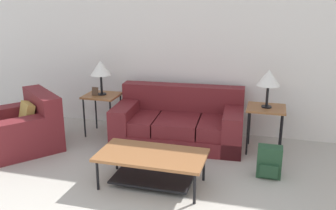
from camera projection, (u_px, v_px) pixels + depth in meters
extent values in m
cube|color=white|center=(194.00, 52.00, 5.92)|extent=(8.93, 0.06, 2.60)
cube|color=maroon|center=(178.00, 136.00, 5.68)|extent=(1.96, 1.11, 0.22)
cube|color=maroon|center=(138.00, 121.00, 5.73)|extent=(0.67, 0.92, 0.20)
cube|color=maroon|center=(178.00, 123.00, 5.60)|extent=(0.67, 0.92, 0.20)
cube|color=maroon|center=(221.00, 126.00, 5.48)|extent=(0.67, 0.92, 0.20)
cube|color=maroon|center=(183.00, 97.00, 5.87)|extent=(1.91, 0.39, 0.40)
cube|color=maroon|center=(127.00, 121.00, 5.79)|extent=(0.35, 1.00, 0.58)
cube|color=maroon|center=(233.00, 129.00, 5.47)|extent=(0.35, 1.00, 0.58)
cube|color=maroon|center=(20.00, 135.00, 5.46)|extent=(1.40, 1.40, 0.40)
cube|color=maroon|center=(42.00, 105.00, 5.54)|extent=(0.95, 0.83, 0.40)
cube|color=maroon|center=(13.00, 123.00, 5.72)|extent=(0.82, 0.93, 0.56)
cube|color=maroon|center=(27.00, 138.00, 5.14)|extent=(0.82, 0.93, 0.56)
cube|color=tan|center=(27.00, 114.00, 5.44)|extent=(0.38, 0.36, 0.36)
cube|color=#935B33|center=(152.00, 155.00, 4.36)|extent=(1.26, 0.67, 0.04)
cylinder|color=black|center=(98.00, 175.00, 4.31)|extent=(0.03, 0.03, 0.37)
cylinder|color=black|center=(195.00, 189.00, 4.01)|extent=(0.03, 0.03, 0.37)
cylinder|color=black|center=(116.00, 156.00, 4.81)|extent=(0.03, 0.03, 0.37)
cylinder|color=black|center=(204.00, 167.00, 4.52)|extent=(0.03, 0.03, 0.37)
cube|color=black|center=(152.00, 179.00, 4.44)|extent=(0.95, 0.47, 0.02)
cube|color=#935B33|center=(102.00, 95.00, 5.89)|extent=(0.53, 0.49, 0.03)
cylinder|color=black|center=(84.00, 118.00, 5.85)|extent=(0.03, 0.03, 0.63)
cylinder|color=black|center=(111.00, 121.00, 5.74)|extent=(0.03, 0.03, 0.63)
cylinder|color=black|center=(96.00, 110.00, 6.23)|extent=(0.03, 0.03, 0.63)
cylinder|color=black|center=(121.00, 113.00, 6.11)|extent=(0.03, 0.03, 0.63)
cube|color=#935B33|center=(266.00, 108.00, 5.24)|extent=(0.53, 0.49, 0.03)
cylinder|color=black|center=(247.00, 134.00, 5.21)|extent=(0.03, 0.03, 0.63)
cylinder|color=black|center=(281.00, 137.00, 5.09)|extent=(0.03, 0.03, 0.63)
cylinder|color=black|center=(249.00, 124.00, 5.58)|extent=(0.03, 0.03, 0.63)
cylinder|color=black|center=(281.00, 127.00, 5.47)|extent=(0.03, 0.03, 0.63)
cylinder|color=black|center=(102.00, 94.00, 5.88)|extent=(0.14, 0.14, 0.02)
cylinder|color=black|center=(101.00, 84.00, 5.84)|extent=(0.04, 0.04, 0.30)
cone|color=white|center=(101.00, 68.00, 5.76)|extent=(0.32, 0.32, 0.22)
cylinder|color=black|center=(266.00, 107.00, 5.23)|extent=(0.14, 0.14, 0.02)
cylinder|color=black|center=(267.00, 96.00, 5.19)|extent=(0.04, 0.04, 0.30)
cone|color=white|center=(269.00, 78.00, 5.11)|extent=(0.32, 0.32, 0.22)
cube|color=#23472D|center=(269.00, 161.00, 4.62)|extent=(0.30, 0.17, 0.40)
cube|color=#23472D|center=(269.00, 171.00, 4.55)|extent=(0.22, 0.05, 0.16)
cylinder|color=#23472D|center=(263.00, 156.00, 4.73)|extent=(0.02, 0.02, 0.30)
cylinder|color=#23472D|center=(276.00, 157.00, 4.69)|extent=(0.02, 0.02, 0.30)
cube|color=#4C3828|center=(95.00, 91.00, 5.82)|extent=(0.10, 0.04, 0.13)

